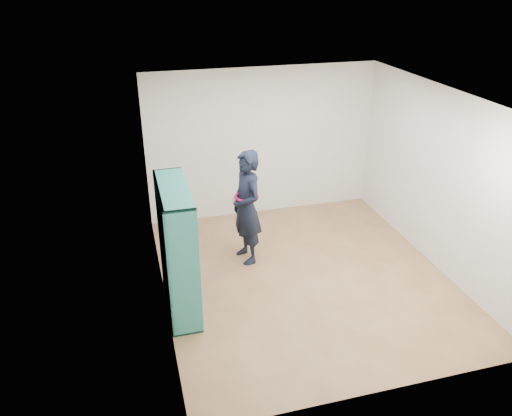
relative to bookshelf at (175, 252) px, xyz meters
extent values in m
plane|color=brown|center=(1.83, 0.20, -0.83)|extent=(4.50, 4.50, 0.00)
plane|color=white|center=(1.83, 0.20, 1.77)|extent=(4.50, 4.50, 0.00)
cube|color=beige|center=(-0.17, 0.20, 0.47)|extent=(0.02, 4.50, 2.60)
cube|color=beige|center=(3.83, 0.20, 0.47)|extent=(0.02, 4.50, 2.60)
cube|color=beige|center=(1.83, 2.45, 0.47)|extent=(4.00, 0.02, 2.60)
cube|color=beige|center=(1.83, -2.05, 0.47)|extent=(4.00, 0.02, 2.60)
cube|color=teal|center=(0.03, -0.61, 0.02)|extent=(0.37, 0.03, 1.70)
cube|color=teal|center=(0.03, 0.64, 0.02)|extent=(0.37, 0.03, 1.70)
cube|color=teal|center=(0.03, 0.02, -0.82)|extent=(0.37, 1.27, 0.03)
cube|color=teal|center=(0.03, 0.02, 0.86)|extent=(0.37, 1.27, 0.03)
cube|color=teal|center=(-0.14, 0.02, 0.02)|extent=(0.03, 1.27, 1.70)
cube|color=teal|center=(0.03, -0.19, 0.02)|extent=(0.35, 0.03, 1.65)
cube|color=teal|center=(0.03, 0.22, 0.02)|extent=(0.35, 0.03, 1.65)
cube|color=teal|center=(0.03, 0.02, -0.39)|extent=(0.35, 1.22, 0.03)
cube|color=teal|center=(0.03, 0.02, 0.02)|extent=(0.35, 1.22, 0.03)
cube|color=teal|center=(0.03, 0.02, 0.43)|extent=(0.35, 1.22, 0.03)
cube|color=beige|center=(0.05, -0.40, -0.75)|extent=(0.23, 0.15, 0.09)
cube|color=black|center=(0.06, -0.45, -0.24)|extent=(0.19, 0.17, 0.29)
cube|color=maroon|center=(0.06, -0.45, 0.17)|extent=(0.19, 0.17, 0.27)
cube|color=silver|center=(0.05, -0.40, 0.49)|extent=(0.23, 0.15, 0.09)
cube|color=navy|center=(0.06, -0.05, -0.68)|extent=(0.19, 0.17, 0.23)
cube|color=brown|center=(0.06, -0.05, -0.27)|extent=(0.19, 0.17, 0.22)
cube|color=#BFB28C|center=(0.05, 0.01, 0.06)|extent=(0.23, 0.15, 0.06)
cube|color=#26594C|center=(0.06, -0.05, 0.59)|extent=(0.19, 0.17, 0.30)
cube|color=beige|center=(0.06, 0.36, -0.67)|extent=(0.19, 0.17, 0.24)
cube|color=black|center=(0.05, 0.42, -0.35)|extent=(0.23, 0.15, 0.06)
cube|color=maroon|center=(0.06, 0.36, 0.16)|extent=(0.19, 0.17, 0.25)
cube|color=silver|center=(0.06, 0.36, 0.55)|extent=(0.19, 0.17, 0.22)
imported|color=black|center=(1.16, 0.90, 0.04)|extent=(0.53, 0.70, 1.74)
torus|color=#AA0D4B|center=(1.16, 0.90, 0.22)|extent=(0.42, 0.42, 0.04)
cube|color=silver|center=(0.98, 0.97, 0.16)|extent=(0.05, 0.10, 0.13)
cube|color=black|center=(0.98, 0.97, 0.16)|extent=(0.05, 0.09, 0.12)
camera|label=1|loc=(-0.44, -5.46, 3.24)|focal=35.00mm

